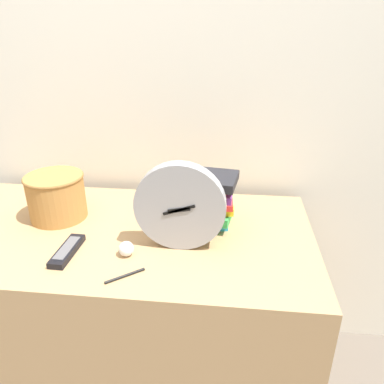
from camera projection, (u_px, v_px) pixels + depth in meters
The scene contains 8 objects.
wall_back at pixel (143, 84), 1.50m from camera, with size 6.00×0.04×2.40m.
desk at pixel (130, 315), 1.46m from camera, with size 1.32×0.69×0.76m.
desk_clock at pixel (180, 207), 1.15m from camera, with size 0.29×0.05×0.29m.
book_stack at pixel (202, 198), 1.31m from camera, with size 0.25×0.19×0.19m.
basket at pixel (56, 195), 1.36m from camera, with size 0.21×0.21×0.17m.
tv_remote at pixel (67, 251), 1.17m from camera, with size 0.05×0.17×0.02m.
crumpled_paper_ball at pixel (126, 249), 1.16m from camera, with size 0.05×0.05×0.05m.
pen at pixel (125, 276), 1.07m from camera, with size 0.10×0.08×0.01m.
Camera 1 is at (0.37, -0.75, 1.43)m, focal length 35.00 mm.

